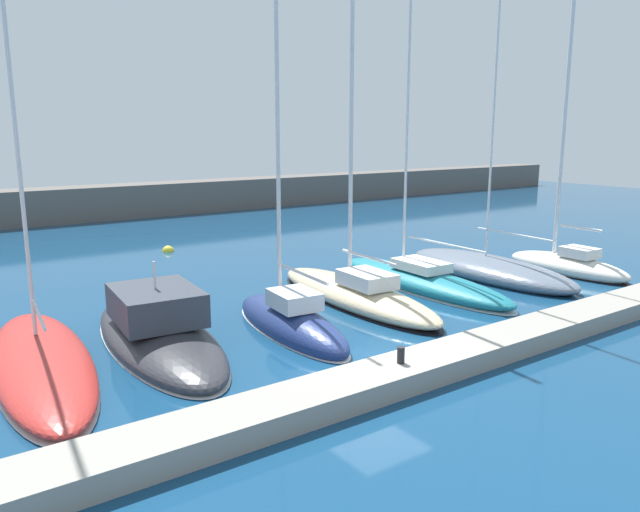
# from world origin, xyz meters

# --- Properties ---
(ground_plane) EXTENTS (120.00, 120.00, 0.00)m
(ground_plane) POSITION_xyz_m (0.00, 0.00, 0.00)
(ground_plane) COLOR navy
(dock_pier) EXTENTS (37.90, 1.57, 0.58)m
(dock_pier) POSITION_xyz_m (0.00, -1.48, 0.29)
(dock_pier) COLOR gray
(dock_pier) RESTS_ON ground_plane
(breakwater_seawall) EXTENTS (108.00, 3.01, 2.49)m
(breakwater_seawall) POSITION_xyz_m (0.00, 34.24, 1.25)
(breakwater_seawall) COLOR #5B5651
(breakwater_seawall) RESTS_ON ground_plane
(sailboat_red_third) EXTENTS (3.57, 10.23, 17.74)m
(sailboat_red_third) POSITION_xyz_m (-7.86, 5.08, 0.28)
(sailboat_red_third) COLOR #B72D28
(sailboat_red_third) RESTS_ON ground_plane
(motorboat_charcoal_fourth) EXTENTS (3.82, 9.66, 3.03)m
(motorboat_charcoal_fourth) POSITION_xyz_m (-4.43, 5.24, 0.38)
(motorboat_charcoal_fourth) COLOR #2D2D33
(motorboat_charcoal_fourth) RESTS_ON ground_plane
(sailboat_navy_fifth) EXTENTS (2.56, 6.97, 10.97)m
(sailboat_navy_fifth) POSITION_xyz_m (-0.39, 3.85, 0.31)
(sailboat_navy_fifth) COLOR navy
(sailboat_navy_fifth) RESTS_ON ground_plane
(sailboat_sand_sixth) EXTENTS (3.00, 9.85, 15.90)m
(sailboat_sand_sixth) POSITION_xyz_m (3.56, 5.37, 0.40)
(sailboat_sand_sixth) COLOR beige
(sailboat_sand_sixth) RESTS_ON ground_plane
(sailboat_teal_seventh) EXTENTS (2.79, 10.10, 19.56)m
(sailboat_teal_seventh) POSITION_xyz_m (7.27, 5.54, 0.37)
(sailboat_teal_seventh) COLOR #19707F
(sailboat_teal_seventh) RESTS_ON ground_plane
(sailboat_slate_eighth) EXTENTS (3.72, 9.61, 14.67)m
(sailboat_slate_eighth) POSITION_xyz_m (11.29, 5.24, 0.32)
(sailboat_slate_eighth) COLOR slate
(sailboat_slate_eighth) RESTS_ON ground_plane
(sailboat_ivory_ninth) EXTENTS (2.26, 6.36, 13.06)m
(sailboat_ivory_ninth) POSITION_xyz_m (14.82, 3.51, 0.45)
(sailboat_ivory_ninth) COLOR silver
(sailboat_ivory_ninth) RESTS_ON ground_plane
(mooring_buoy_yellow) EXTENTS (0.65, 0.65, 0.65)m
(mooring_buoy_yellow) POSITION_xyz_m (1.47, 19.24, 0.00)
(mooring_buoy_yellow) COLOR yellow
(mooring_buoy_yellow) RESTS_ON ground_plane
(dock_bollard) EXTENTS (0.20, 0.20, 0.44)m
(dock_bollard) POSITION_xyz_m (-0.38, -1.48, 0.80)
(dock_bollard) COLOR black
(dock_bollard) RESTS_ON dock_pier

